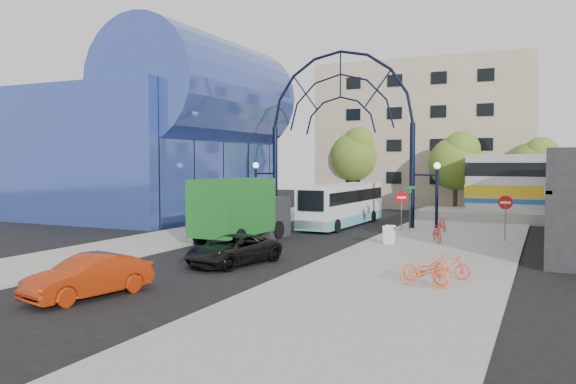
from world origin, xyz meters
The scene contains 22 objects.
ground centered at (0.00, 0.00, 0.00)m, with size 120.00×120.00×0.00m, color black.
sidewalk_east centered at (8.00, 4.00, 0.06)m, with size 8.00×56.00×0.12m, color gray.
plaza_west centered at (-6.50, 6.00, 0.06)m, with size 5.00×50.00×0.12m, color gray.
gateway_arch centered at (0.00, 14.00, 8.56)m, with size 13.64×0.44×12.10m.
stop_sign centered at (4.80, 12.00, 1.99)m, with size 0.80×0.07×2.50m.
do_not_enter_sign centered at (11.00, 10.00, 1.98)m, with size 0.76×0.07×2.48m.
street_name_sign centered at (5.20, 12.60, 2.13)m, with size 0.70×0.70×2.80m.
sandwich_board centered at (5.60, 5.98, 0.74)m, with size 0.55×0.61×0.99m.
transit_hall centered at (-15.30, 15.00, 6.70)m, with size 16.50×18.00×14.50m.
apartment_block centered at (2.00, 34.97, 7.00)m, with size 20.00×12.10×14.00m.
tree_north_a centered at (6.12, 25.93, 4.61)m, with size 4.48×4.48×7.00m.
tree_north_b centered at (-3.88, 29.93, 5.27)m, with size 5.12×5.12×8.00m.
tree_north_c centered at (12.12, 27.93, 4.28)m, with size 4.16×4.16×6.50m.
city_bus centered at (0.14, 14.17, 1.51)m, with size 2.79×10.60×2.89m.
green_truck centered at (-2.33, 4.38, 1.76)m, with size 2.95×7.10×3.53m.
black_suv centered at (0.84, -1.93, 0.64)m, with size 2.12×4.60×1.28m, color black.
red_sedan centered at (-0.44, -9.01, 0.69)m, with size 1.46×4.20×1.38m, color #992609.
bike_near_a centered at (7.70, 8.09, 0.60)m, with size 0.64×1.83×0.96m, color #E5432D.
bike_near_b centered at (7.15, 12.83, 0.58)m, with size 0.43×1.54×0.92m, color red.
bike_far_a centered at (9.22, -2.79, 0.60)m, with size 0.63×1.82×0.96m, color #CE6329.
bike_far_b centered at (9.86, -1.59, 0.58)m, with size 0.43×1.53×0.92m, color #F03C30.
bike_far_c centered at (9.27, -3.34, 0.57)m, with size 0.60×1.72×0.90m, color #ED552F.
Camera 1 is at (13.09, -22.70, 4.40)m, focal length 35.00 mm.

